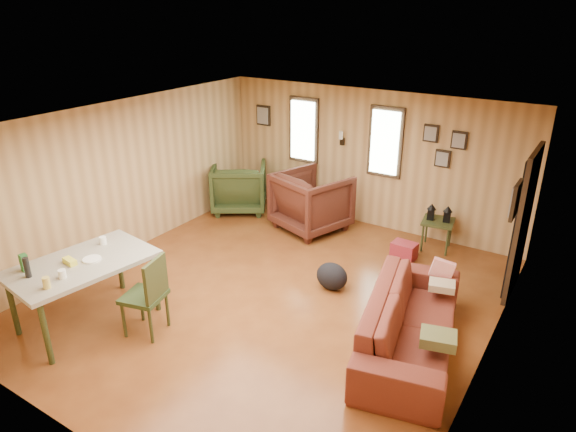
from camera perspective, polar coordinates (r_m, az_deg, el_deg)
name	(u,v)px	position (r m, az deg, el deg)	size (l,w,h in m)	color
room	(294,211)	(6.70, 0.64, 0.57)	(5.54, 6.04, 2.44)	brown
sofa	(412,313)	(6.09, 13.61, -10.44)	(2.40, 0.70, 0.94)	maroon
recliner_brown	(312,199)	(8.92, 2.64, 1.93)	(1.10, 1.03, 1.13)	#471F15
recliner_green	(239,185)	(9.82, -5.47, 3.48)	(0.99, 0.92, 1.01)	#2D3B1B
end_table	(291,200)	(9.43, 0.29, 1.77)	(0.61, 0.58, 0.63)	#353F1C
side_table	(438,219)	(8.53, 16.38, -0.33)	(0.55, 0.55, 0.77)	#353F1C
cooler	(404,251)	(8.24, 12.76, -3.78)	(0.39, 0.29, 0.26)	maroon
backpack	(332,276)	(7.22, 4.89, -6.69)	(0.55, 0.49, 0.39)	black
sofa_pillows	(440,305)	(6.26, 16.55, -9.50)	(0.77, 1.61, 0.33)	brown
dining_table	(81,268)	(6.70, -22.02, -5.35)	(1.22, 1.78, 1.09)	#9C9783
dining_chair	(149,292)	(6.34, -15.22, -8.15)	(0.55, 0.55, 1.01)	#2D3B1B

